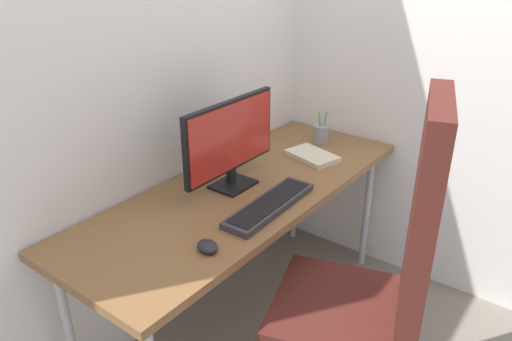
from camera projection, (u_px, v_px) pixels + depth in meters
name	position (u px, v px, depth m)	size (l,w,h in m)	color
ground_plane	(246.00, 319.00, 2.37)	(8.00, 8.00, 0.00)	slate
wall_back	(177.00, 10.00, 1.97)	(2.93, 0.04, 2.80)	white
wall_side_right	(389.00, 0.00, 2.30)	(0.04, 1.88, 2.80)	white
desk	(245.00, 198.00, 2.10)	(1.66, 0.61, 0.71)	brown
office_chair	(378.00, 272.00, 1.67)	(0.60, 0.62, 1.25)	black
monitor	(231.00, 140.00, 2.01)	(0.52, 0.14, 0.37)	black
keyboard	(270.00, 205.00, 1.91)	(0.48, 0.14, 0.03)	#333338
mouse	(208.00, 246.00, 1.65)	(0.06, 0.09, 0.03)	black
pen_holder	(321.00, 134.00, 2.53)	(0.08, 0.08, 0.17)	gray
notebook	(312.00, 156.00, 2.36)	(0.15, 0.24, 0.02)	beige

